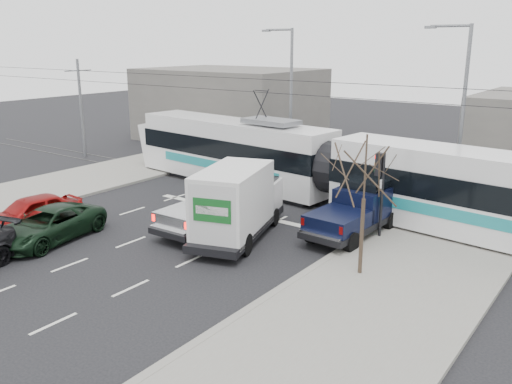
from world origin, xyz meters
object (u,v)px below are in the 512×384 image
Objects in this scene: traffic_signal at (380,176)px; tram at (335,169)px; street_lamp_near at (460,104)px; box_truck at (238,203)px; silver_pickup at (219,203)px; red_car at (31,213)px; navy_pickup at (357,209)px; street_lamp_far at (289,90)px; green_car at (49,225)px; bare_tree at (365,174)px.

traffic_signal is 0.13× the size of tram.
tram is (-4.55, -4.45, -3.13)m from street_lamp_near.
silver_pickup is at bearing 138.47° from box_truck.
tram is 6.03× the size of red_car.
street_lamp_near is at bearing 53.45° from silver_pickup.
box_truck is at bearing -134.83° from navy_pickup.
street_lamp_far is at bearing 138.28° from traffic_signal.
green_car is at bearing -91.38° from street_lamp_far.
box_truck is 1.48× the size of red_car.
box_truck reaches higher than silver_pickup.
navy_pickup is at bearing 25.34° from silver_pickup.
green_car is (-7.38, -11.43, -1.28)m from tram.
navy_pickup is at bearing 179.53° from traffic_signal.
green_car is at bearing -142.91° from traffic_signal.
green_car is (-0.43, -17.88, -4.41)m from street_lamp_far.
traffic_signal is 0.79× the size of red_car.
street_lamp_near is 1.34× the size of box_truck.
red_car is (-14.12, -3.99, -3.02)m from bare_tree.
street_lamp_far reaches higher than box_truck.
box_truck is (-5.65, -10.98, -3.54)m from street_lamp_near.
bare_tree reaches higher than red_car.
traffic_signal reaches higher than box_truck.
bare_tree is 0.99× the size of green_car.
silver_pickup is 1.09× the size of navy_pickup.
street_lamp_near is at bearing 54.07° from red_car.
street_lamp_far reaches higher than traffic_signal.
street_lamp_far reaches higher than tram.
bare_tree is 0.18× the size of tram.
navy_pickup reaches higher than silver_pickup.
street_lamp_near is 1.77× the size of green_car.
navy_pickup is (3.85, 3.49, -0.43)m from box_truck.
bare_tree reaches higher than green_car.
red_car is at bearing -164.20° from bare_tree.
street_lamp_near is at bearing 50.02° from tram.
navy_pickup reaches higher than green_car.
tram reaches higher than box_truck.
tram reaches higher than bare_tree.
street_lamp_far is 1.77× the size of green_car.
box_truck is (-1.10, -6.54, -0.41)m from tram.
bare_tree is 0.74× the size of box_truck.
bare_tree is 8.19m from silver_pickup.
red_car is (-13.83, -15.49, -4.34)m from street_lamp_near.
tram reaches higher than red_car.
bare_tree is at bearing -88.58° from street_lamp_near.
green_car is (-11.93, -15.88, -4.41)m from street_lamp_near.
navy_pickup is at bearing -42.19° from tram.
tram is (-3.71, 3.05, -0.76)m from traffic_signal.
bare_tree is 14.98m from red_car.
navy_pickup is at bearing 24.79° from box_truck.
navy_pickup is (2.76, -3.05, -0.84)m from tram.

